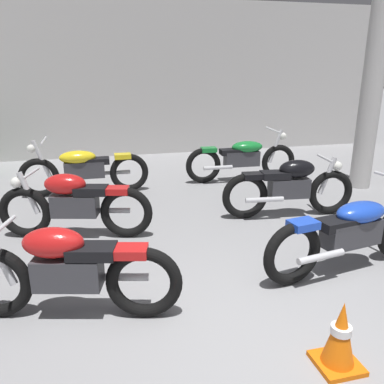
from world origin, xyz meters
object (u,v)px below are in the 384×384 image
motorcycle_right_row_2 (242,158)px  support_pillar (371,97)px  motorcycle_left_row_0 (67,270)px  motorcycle_left_row_1 (74,203)px  motorcycle_right_row_0 (352,231)px  motorcycle_left_row_2 (84,169)px  traffic_cone (340,336)px  motorcycle_right_row_1 (290,186)px

motorcycle_right_row_2 → support_pillar: bearing=-24.6°
motorcycle_left_row_0 → motorcycle_left_row_1: same height
motorcycle_left_row_0 → motorcycle_right_row_0: size_ratio=0.90×
motorcycle_left_row_2 → traffic_cone: (1.82, -4.71, -0.19)m
support_pillar → motorcycle_right_row_1: size_ratio=1.62×
traffic_cone → motorcycle_right_row_1: bearing=69.6°
motorcycle_right_row_0 → support_pillar: bearing=52.0°
support_pillar → motorcycle_left_row_1: size_ratio=1.65×
motorcycle_left_row_1 → motorcycle_left_row_2: 1.83m
motorcycle_right_row_0 → motorcycle_right_row_2: same height
motorcycle_left_row_2 → motorcycle_right_row_0: bearing=-51.0°
motorcycle_left_row_0 → motorcycle_right_row_2: motorcycle_right_row_2 is taller
motorcycle_right_row_0 → motorcycle_right_row_1: 1.64m
motorcycle_left_row_0 → motorcycle_right_row_0: (2.90, 0.14, -0.01)m
motorcycle_right_row_2 → traffic_cone: bearing=-102.8°
support_pillar → motorcycle_right_row_0: bearing=-128.0°
motorcycle_left_row_1 → motorcycle_right_row_1: bearing=0.2°
motorcycle_left_row_2 → motorcycle_right_row_2: bearing=2.5°
motorcycle_left_row_0 → motorcycle_right_row_0: motorcycle_right_row_0 is taller
motorcycle_left_row_0 → motorcycle_right_row_1: 3.50m
support_pillar → motorcycle_right_row_0: 3.58m
motorcycle_right_row_1 → motorcycle_right_row_2: size_ratio=0.91×
motorcycle_right_row_0 → motorcycle_right_row_2: (0.13, 3.57, 0.00)m
motorcycle_right_row_0 → motorcycle_right_row_2: bearing=87.9°
motorcycle_left_row_0 → traffic_cone: 2.25m
support_pillar → traffic_cone: size_ratio=5.93×
support_pillar → motorcycle_right_row_0: support_pillar is taller
motorcycle_right_row_0 → traffic_cone: (-0.97, -1.27, -0.19)m
motorcycle_right_row_0 → motorcycle_right_row_2: size_ratio=0.99×
motorcycle_left_row_2 → motorcycle_right_row_0: (2.79, -3.45, 0.00)m
motorcycle_right_row_0 → motorcycle_right_row_1: size_ratio=1.10×
motorcycle_left_row_0 → motorcycle_left_row_2: 3.59m
motorcycle_left_row_1 → motorcycle_right_row_1: size_ratio=0.98×
motorcycle_right_row_0 → traffic_cone: size_ratio=4.00×
traffic_cone → motorcycle_left_row_2: bearing=111.2°
support_pillar → traffic_cone: support_pillar is taller
support_pillar → motorcycle_right_row_0: (-2.09, -2.68, -1.15)m
motorcycle_left_row_0 → traffic_cone: (1.94, -1.12, -0.20)m
motorcycle_left_row_0 → traffic_cone: bearing=-30.1°
motorcycle_left_row_2 → motorcycle_left_row_0: bearing=-91.8°
motorcycle_left_row_0 → motorcycle_right_row_2: 4.80m
motorcycle_left_row_1 → motorcycle_right_row_0: (2.90, -1.62, -0.01)m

